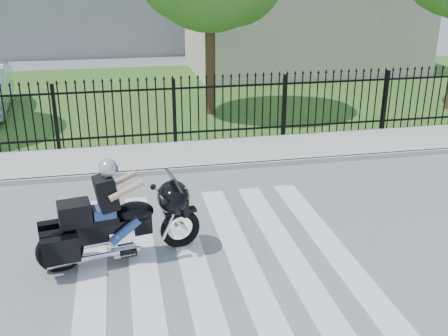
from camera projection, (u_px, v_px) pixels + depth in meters
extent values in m
plane|color=slate|center=(217.00, 260.00, 8.58)|extent=(120.00, 120.00, 0.00)
cube|color=#ADAAA3|center=(180.00, 156.00, 13.13)|extent=(40.00, 2.00, 0.12)
cube|color=#ADAAA3|center=(185.00, 170.00, 12.22)|extent=(40.00, 0.12, 0.12)
cube|color=#2D511C|center=(157.00, 95.00, 19.55)|extent=(40.00, 12.00, 0.02)
cube|color=black|center=(175.00, 133.00, 13.94)|extent=(26.00, 0.04, 0.05)
cube|color=black|center=(174.00, 89.00, 13.51)|extent=(26.00, 0.04, 0.05)
cylinder|color=#382316|center=(210.00, 49.00, 16.34)|extent=(0.32, 0.32, 4.16)
cube|color=beige|center=(302.00, 31.00, 23.88)|extent=(10.00, 6.00, 3.50)
torus|color=black|center=(180.00, 229.00, 8.89)|extent=(0.71, 0.26, 0.70)
torus|color=black|center=(60.00, 251.00, 8.20)|extent=(0.76, 0.29, 0.74)
cube|color=black|center=(111.00, 229.00, 8.40)|extent=(1.34, 0.48, 0.30)
ellipsoid|color=black|center=(135.00, 212.00, 8.46)|extent=(0.69, 0.52, 0.33)
cube|color=black|center=(97.00, 220.00, 8.26)|extent=(0.71, 0.44, 0.10)
cube|color=silver|center=(121.00, 237.00, 8.52)|extent=(0.46, 0.37, 0.30)
ellipsoid|color=black|center=(173.00, 197.00, 8.64)|extent=(0.67, 0.82, 0.55)
cube|color=black|center=(75.00, 213.00, 8.08)|extent=(0.55, 0.47, 0.37)
cube|color=navy|center=(104.00, 212.00, 8.26)|extent=(0.40, 0.36, 0.18)
sphere|color=#B7BBBF|center=(108.00, 168.00, 8.04)|extent=(0.29, 0.29, 0.29)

